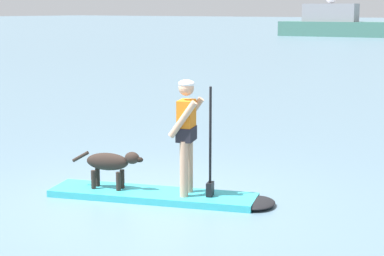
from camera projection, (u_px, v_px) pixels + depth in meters
The scene contains 5 objects.
ground_plane at pixel (153, 198), 9.78m from camera, with size 400.00×400.00×0.00m, color slate.
paddleboard at pixel (167, 196), 9.71m from camera, with size 3.36×1.80×0.10m.
person_paddler at pixel (187, 129), 9.46m from camera, with size 0.67×0.59×1.66m.
dog at pixel (111, 163), 9.86m from camera, with size 1.08×0.46×0.58m.
moored_boat_center at pixel (336, 24), 66.89m from camera, with size 12.06×4.20×3.89m.
Camera 1 is at (5.94, -7.37, 2.73)m, focal length 62.53 mm.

